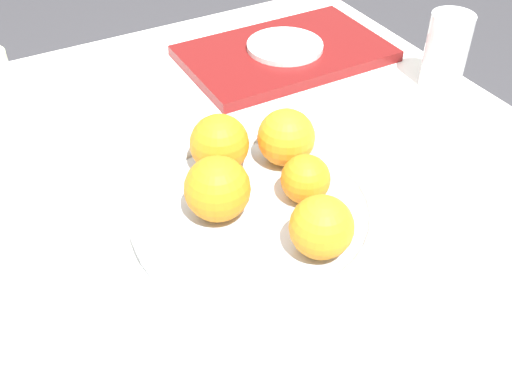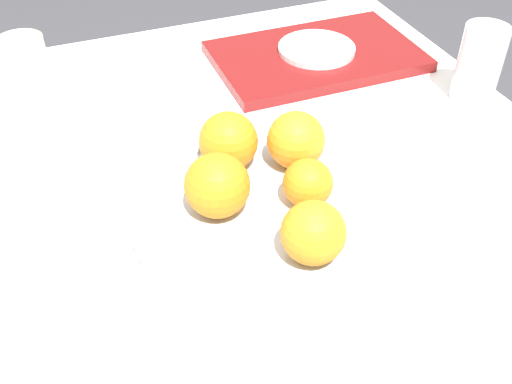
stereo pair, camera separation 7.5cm
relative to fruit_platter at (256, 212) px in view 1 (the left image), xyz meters
The scene contains 10 objects.
table 0.45m from the fruit_platter, 115.36° to the left, with size 1.17×0.84×0.78m.
fruit_platter is the anchor object (origin of this frame).
orange_0 0.07m from the fruit_platter, 160.47° to the left, with size 0.08×0.08×0.08m.
orange_1 0.11m from the fruit_platter, 72.59° to the right, with size 0.08×0.08×0.08m.
orange_2 0.12m from the fruit_platter, 39.03° to the left, with size 0.08×0.08×0.08m.
orange_3 0.11m from the fruit_platter, 90.59° to the left, with size 0.08×0.08×0.08m.
orange_4 0.08m from the fruit_platter, ahead, with size 0.06×0.06×0.06m.
water_glass 0.48m from the fruit_platter, 18.44° to the left, with size 0.07×0.07×0.13m.
serving_tray 0.44m from the fruit_platter, 54.15° to the left, with size 0.37×0.23×0.02m.
side_plate 0.44m from the fruit_platter, 54.15° to the left, with size 0.14×0.14×0.01m.
Camera 1 is at (-0.19, -0.67, 1.32)m, focal length 42.00 mm.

